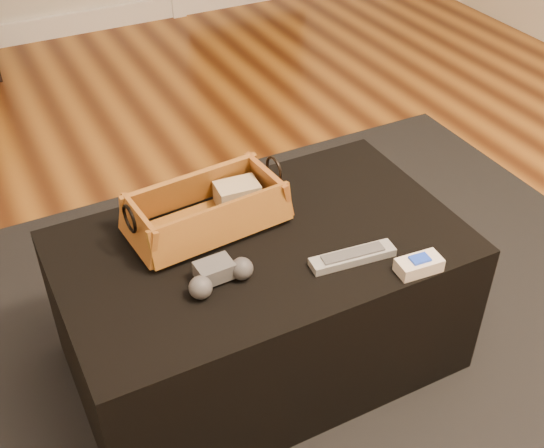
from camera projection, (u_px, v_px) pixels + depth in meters
name	position (u px, v px, depth m)	size (l,w,h in m)	color
floor	(247.00, 398.00, 1.84)	(5.00, 5.50, 0.01)	brown
baseboard	(32.00, 31.00, 3.73)	(5.00, 0.04, 0.12)	white
area_rug	(271.00, 369.00, 1.90)	(2.60, 2.00, 0.01)	black
ottoman	(262.00, 303.00, 1.81)	(1.00, 0.60, 0.42)	black
tv_remote	(203.00, 224.00, 1.69)	(0.21, 0.05, 0.02)	black
cloth_bundle	(237.00, 194.00, 1.77)	(0.11, 0.08, 0.06)	tan
wicker_basket	(207.00, 212.00, 1.70)	(0.42, 0.24, 0.14)	#B17027
game_controller	(219.00, 275.00, 1.54)	(0.17, 0.10, 0.05)	#454549
silver_remote	(353.00, 257.00, 1.62)	(0.22, 0.07, 0.02)	#95989C
cream_gadget	(419.00, 265.00, 1.58)	(0.11, 0.06, 0.04)	beige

